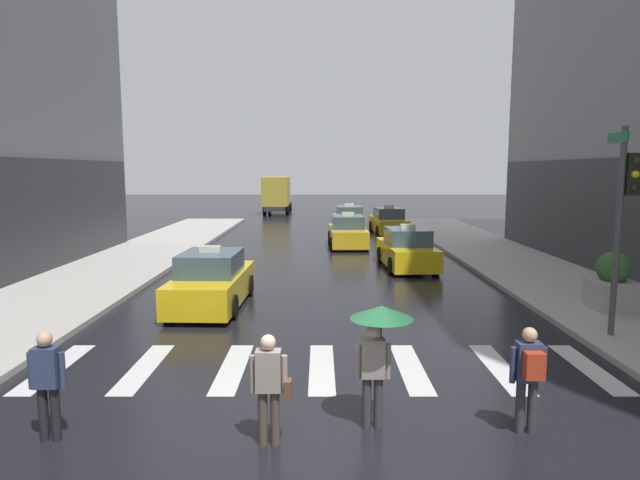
# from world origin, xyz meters

# --- Properties ---
(ground_plane) EXTENTS (160.00, 160.00, 0.00)m
(ground_plane) POSITION_xyz_m (0.00, 0.00, 0.00)
(ground_plane) COLOR black
(crosswalk_markings) EXTENTS (11.30, 2.80, 0.01)m
(crosswalk_markings) POSITION_xyz_m (-0.00, 3.00, 0.00)
(crosswalk_markings) COLOR silver
(crosswalk_markings) RESTS_ON ground
(traffic_light_pole) EXTENTS (0.44, 0.84, 4.80)m
(traffic_light_pole) POSITION_xyz_m (6.87, 4.76, 3.26)
(traffic_light_pole) COLOR #47474C
(traffic_light_pole) RESTS_ON curb_right
(taxi_lead) EXTENTS (2.03, 4.59, 1.80)m
(taxi_lead) POSITION_xyz_m (-3.20, 7.98, 0.72)
(taxi_lead) COLOR yellow
(taxi_lead) RESTS_ON ground
(taxi_second) EXTENTS (2.09, 4.61, 1.80)m
(taxi_second) POSITION_xyz_m (3.51, 14.30, 0.72)
(taxi_second) COLOR yellow
(taxi_second) RESTS_ON ground
(taxi_third) EXTENTS (2.01, 4.58, 1.80)m
(taxi_third) POSITION_xyz_m (1.41, 20.48, 0.72)
(taxi_third) COLOR gold
(taxi_third) RESTS_ON ground
(taxi_fourth) EXTENTS (2.13, 4.63, 1.80)m
(taxi_fourth) POSITION_xyz_m (4.25, 26.22, 0.72)
(taxi_fourth) COLOR gold
(taxi_fourth) RESTS_ON ground
(taxi_fifth) EXTENTS (2.01, 4.58, 1.80)m
(taxi_fifth) POSITION_xyz_m (1.86, 27.73, 0.72)
(taxi_fifth) COLOR yellow
(taxi_fifth) RESTS_ON ground
(box_truck) EXTENTS (2.28, 7.54, 3.35)m
(box_truck) POSITION_xyz_m (-3.93, 41.69, 1.85)
(box_truck) COLOR #2D2D2D
(box_truck) RESTS_ON ground
(pedestrian_with_umbrella) EXTENTS (0.96, 0.96, 1.94)m
(pedestrian_with_umbrella) POSITION_xyz_m (0.85, 0.45, 1.52)
(pedestrian_with_umbrella) COLOR #333338
(pedestrian_with_umbrella) RESTS_ON ground
(pedestrian_with_backpack) EXTENTS (0.55, 0.43, 1.65)m
(pedestrian_with_backpack) POSITION_xyz_m (3.09, 0.25, 0.97)
(pedestrian_with_backpack) COLOR #333338
(pedestrian_with_backpack) RESTS_ON ground
(pedestrian_with_handbag) EXTENTS (0.60, 0.24, 1.65)m
(pedestrian_with_handbag) POSITION_xyz_m (-0.76, -0.07, 0.93)
(pedestrian_with_handbag) COLOR #473D33
(pedestrian_with_handbag) RESTS_ON ground
(pedestrian_plain_coat) EXTENTS (0.55, 0.24, 1.65)m
(pedestrian_plain_coat) POSITION_xyz_m (-4.03, 0.07, 0.94)
(pedestrian_plain_coat) COLOR black
(pedestrian_plain_coat) RESTS_ON ground
(planter_near_corner) EXTENTS (1.10, 1.10, 1.60)m
(planter_near_corner) POSITION_xyz_m (8.04, 7.13, 0.87)
(planter_near_corner) COLOR #A8A399
(planter_near_corner) RESTS_ON curb_right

